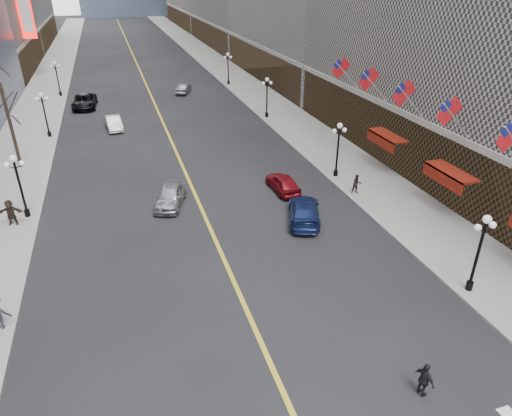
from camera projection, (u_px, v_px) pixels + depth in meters
sidewalk_east at (236, 78)px, 72.44m from camera, size 6.00×230.00×0.15m
sidewalk_west at (46, 91)px, 65.02m from camera, size 6.00×230.00×0.15m
lane_line at (141, 72)px, 77.22m from camera, size 0.25×200.00×0.02m
streetlamp_east_0 at (480, 246)px, 23.18m from camera, size 1.26×0.44×4.52m
streetlamp_east_1 at (338, 144)px, 36.71m from camera, size 1.26×0.44×4.52m
streetlamp_east_2 at (267, 93)px, 51.94m from camera, size 1.26×0.44×4.52m
streetlamp_east_3 at (228, 65)px, 67.16m from camera, size 1.26×0.44×4.52m
streetlamp_west_1 at (19, 180)px, 30.46m from camera, size 1.26×0.44×4.52m
streetlamp_west_2 at (44, 110)px, 45.69m from camera, size 1.26×0.44×4.52m
streetlamp_west_3 at (57, 75)px, 60.91m from camera, size 1.26×0.44×4.52m
flag_1 at (512, 138)px, 24.61m from camera, size 2.87×0.12×2.87m
flag_2 at (451, 114)px, 28.84m from camera, size 2.87×0.12×2.87m
flag_3 at (406, 95)px, 33.07m from camera, size 2.87×0.12×2.87m
flag_4 at (370, 81)px, 37.30m from camera, size 2.87×0.12×2.87m
flag_5 at (342, 70)px, 41.53m from camera, size 2.87×0.12×2.87m
awning_b at (449, 173)px, 31.00m from camera, size 1.40×4.00×0.93m
awning_c at (385, 137)px, 37.77m from camera, size 1.40×4.00×0.93m
tree_west_far at (3, 97)px, 36.92m from camera, size 3.60×3.60×7.92m
car_nb_near at (170, 196)px, 33.23m from camera, size 3.18×4.76×1.50m
car_nb_mid at (114, 123)px, 49.21m from camera, size 1.90×4.38×1.40m
car_nb_far at (84, 101)px, 56.82m from camera, size 3.10×6.04×1.63m
car_sb_near at (304, 211)px, 31.20m from camera, size 3.73×5.46×1.47m
car_sb_mid at (283, 183)px, 35.38m from camera, size 1.86×4.17×1.39m
car_sb_far at (184, 88)px, 63.71m from camera, size 2.80×4.28×1.33m
ped_east_walk at (357, 184)px, 34.65m from camera, size 0.78×0.48×1.52m
ped_west_far at (10, 212)px, 30.30m from camera, size 1.73×0.72×1.81m
ped_crossing_a at (424, 380)px, 18.20m from camera, size 0.64×1.03×1.64m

